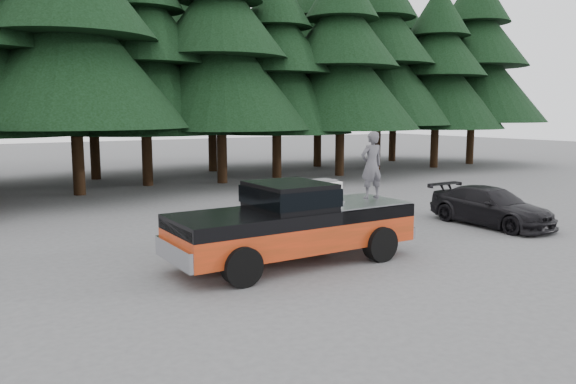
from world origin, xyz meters
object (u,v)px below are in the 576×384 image
pickup_truck (293,235)px  air_compressor (323,193)px  man_on_bed (372,165)px  parked_car (491,206)px

pickup_truck → air_compressor: (0.95, 0.14, 0.92)m
pickup_truck → air_compressor: air_compressor is taller
pickup_truck → man_on_bed: bearing=2.6°
man_on_bed → parked_car: 5.47m
pickup_truck → air_compressor: size_ratio=8.09×
air_compressor → parked_car: (6.73, 0.31, -0.99)m
air_compressor → pickup_truck: bearing=-174.8°
air_compressor → man_on_bed: bearing=-4.7°
man_on_bed → parked_car: man_on_bed is taller
man_on_bed → parked_car: (5.22, 0.34, -1.59)m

